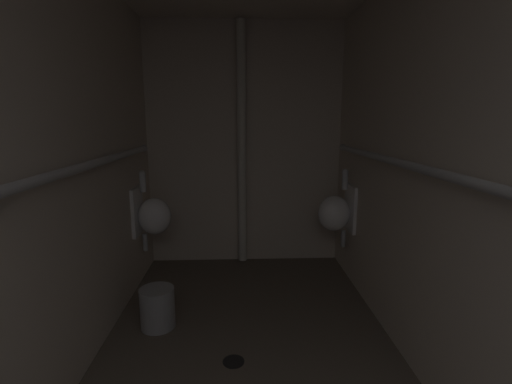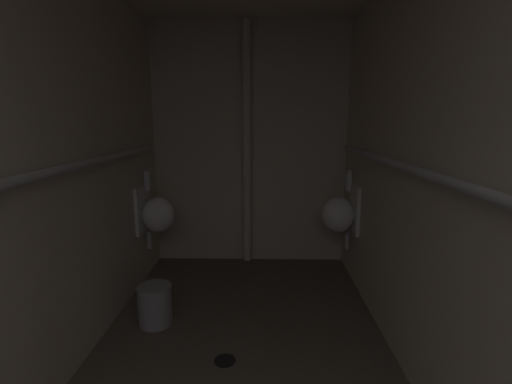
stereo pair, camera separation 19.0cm
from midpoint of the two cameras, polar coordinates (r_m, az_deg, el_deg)
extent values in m
cube|color=brown|center=(2.50, -3.40, -27.50)|extent=(2.13, 3.94, 0.08)
cube|color=beige|center=(2.25, -31.26, 2.51)|extent=(0.06, 3.94, 2.49)
cube|color=beige|center=(2.21, 24.19, 3.01)|extent=(0.06, 3.94, 2.49)
cube|color=beige|center=(3.90, -3.20, 7.12)|extent=(2.13, 0.06, 2.49)
ellipsoid|color=white|center=(3.53, -16.93, -3.63)|extent=(0.30, 0.26, 0.34)
cube|color=white|center=(3.56, -19.40, -2.83)|extent=(0.03, 0.30, 0.44)
cylinder|color=silver|center=(3.49, -18.65, 1.31)|extent=(0.06, 0.06, 0.16)
sphere|color=silver|center=(3.48, -18.74, 2.69)|extent=(0.06, 0.06, 0.06)
cylinder|color=#B2B2B2|center=(3.62, -18.25, -7.45)|extent=(0.04, 0.04, 0.16)
ellipsoid|color=white|center=(3.54, 10.49, -3.29)|extent=(0.30, 0.26, 0.34)
cube|color=white|center=(3.56, 12.95, -2.46)|extent=(0.03, 0.30, 0.44)
cylinder|color=silver|center=(3.50, 12.11, 1.67)|extent=(0.06, 0.06, 0.16)
sphere|color=silver|center=(3.48, 12.17, 3.05)|extent=(0.06, 0.06, 0.06)
cylinder|color=#B2B2B2|center=(3.63, 11.90, -7.08)|extent=(0.04, 0.04, 0.16)
cylinder|color=#B2B2B2|center=(2.21, -29.25, 2.81)|extent=(0.05, 3.10, 0.05)
sphere|color=#B2B2B2|center=(3.65, -18.39, 6.44)|extent=(0.06, 0.06, 0.06)
cylinder|color=#B2B2B2|center=(2.19, 21.84, 3.38)|extent=(0.05, 3.12, 0.05)
sphere|color=#B2B2B2|center=(3.66, 11.83, 6.78)|extent=(0.06, 0.06, 0.06)
cylinder|color=beige|center=(3.79, -3.66, 7.00)|extent=(0.09, 0.09, 2.44)
cylinder|color=black|center=(2.60, -5.81, -24.68)|extent=(0.14, 0.14, 0.01)
cylinder|color=gray|center=(2.97, -16.89, -16.83)|extent=(0.25, 0.25, 0.30)
camera|label=1|loc=(0.09, -92.45, -0.49)|focal=25.82mm
camera|label=2|loc=(0.09, 87.55, 0.49)|focal=25.82mm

